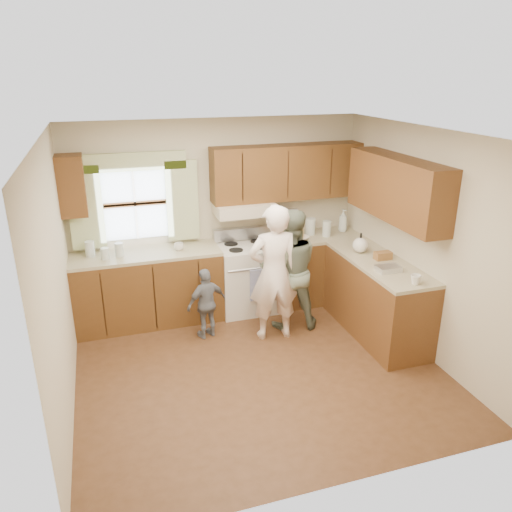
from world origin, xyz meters
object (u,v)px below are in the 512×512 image
object	(u,v)px
woman_left	(274,273)
child	(207,303)
stove	(247,276)
woman_right	(289,270)

from	to	relation	value
woman_left	child	size ratio (longest dim) A/B	1.88
stove	child	size ratio (longest dim) A/B	1.22
woman_left	woman_right	world-z (taller)	woman_left
stove	woman_left	distance (m)	0.90
woman_right	child	distance (m)	1.08
woman_right	child	world-z (taller)	woman_right
stove	woman_right	bearing A→B (deg)	-60.38
child	woman_left	bearing A→B (deg)	144.91
child	woman_right	bearing A→B (deg)	159.45
woman_right	child	bearing A→B (deg)	7.86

